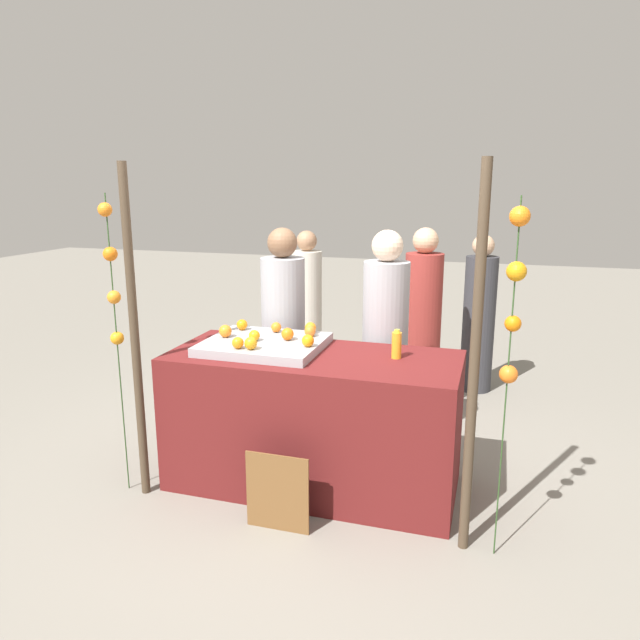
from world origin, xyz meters
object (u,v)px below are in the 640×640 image
Objects in this scene: juice_bottle at (397,345)px; chalkboard_sign at (278,493)px; vendor_left at (284,343)px; orange_0 at (310,331)px; orange_1 at (276,327)px; vendor_right at (385,351)px; stall_counter at (313,420)px.

juice_bottle is 1.17m from chalkboard_sign.
orange_0 is at bearing -50.09° from vendor_left.
chalkboard_sign is at bearing -69.02° from orange_1.
vendor_right is (0.71, 0.39, -0.23)m from orange_1.
orange_1 is 0.91m from juice_bottle.
juice_bottle is at bearing -11.28° from orange_1.
orange_0 is at bearing -135.53° from vendor_right.
juice_bottle reaches higher than stall_counter.
orange_0 is 0.64m from juice_bottle.
juice_bottle is at bearing 9.03° from stall_counter.
vendor_right reaches higher than juice_bottle.
orange_0 reaches higher than chalkboard_sign.
vendor_left is at bearing 129.91° from orange_0.
juice_bottle reaches higher than orange_0.
juice_bottle reaches higher than chalkboard_sign.
juice_bottle is (0.89, -0.18, -0.01)m from orange_1.
vendor_left is (-0.09, 0.38, -0.23)m from orange_1.
vendor_left is at bearing 108.61° from chalkboard_sign.
orange_0 is 0.66m from vendor_right.
orange_0 is 0.41× the size of juice_bottle.
orange_0 is 1.13m from chalkboard_sign.
vendor_left reaches higher than stall_counter.
orange_1 is at bearing 143.93° from stall_counter.
stall_counter is 0.85m from vendor_left.
vendor_right is at bearing 61.80° from stall_counter.
orange_0 is 0.27m from orange_1.
vendor_left and vendor_right have the same top height.
stall_counter is at bearing -170.97° from juice_bottle.
vendor_left is (-0.36, 0.43, -0.23)m from orange_0.
stall_counter is 1.13× the size of vendor_right.
orange_1 is at bearing 168.72° from juice_bottle.
orange_1 is 0.45m from vendor_left.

